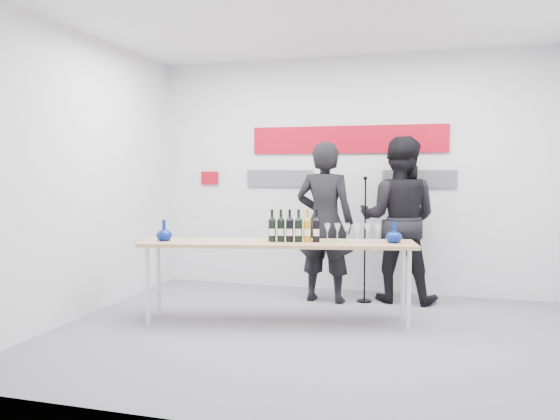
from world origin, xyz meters
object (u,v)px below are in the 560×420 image
at_px(mic_stand, 365,264).
at_px(tasting_table, 277,248).
at_px(presenter_left, 325,222).
at_px(presenter_right, 399,220).

bearing_deg(mic_stand, tasting_table, -103.77).
bearing_deg(presenter_left, mic_stand, -163.64).
distance_m(presenter_right, mic_stand, 0.66).
height_order(tasting_table, presenter_left, presenter_left).
height_order(presenter_left, presenter_right, presenter_right).
bearing_deg(presenter_left, presenter_right, -158.18).
bearing_deg(presenter_right, presenter_left, 21.59).
bearing_deg(mic_stand, presenter_right, 44.26).
xyz_separation_m(presenter_left, presenter_right, (0.84, 0.27, 0.03)).
distance_m(presenter_left, presenter_right, 0.88).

